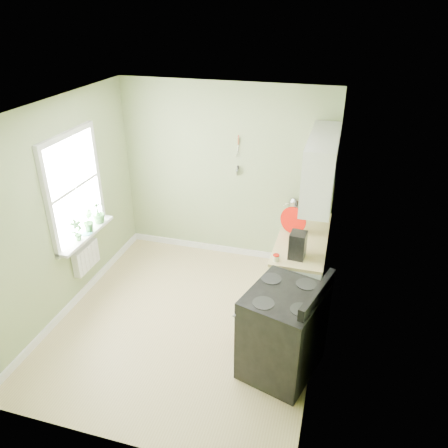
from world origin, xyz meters
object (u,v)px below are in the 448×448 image
(stand_mixer, at_px, (307,201))
(kettle, at_px, (293,205))
(coffee_maker, at_px, (297,246))
(stove, at_px, (283,332))

(stand_mixer, xyz_separation_m, kettle, (-0.19, -0.02, -0.07))
(stand_mixer, bearing_deg, kettle, -174.00)
(stand_mixer, bearing_deg, coffee_maker, -88.54)
(stove, distance_m, kettle, 2.25)
(stove, relative_size, coffee_maker, 3.50)
(stove, bearing_deg, kettle, 95.98)
(kettle, bearing_deg, stand_mixer, 6.00)
(stove, relative_size, stand_mixer, 2.86)
(stand_mixer, distance_m, coffee_maker, 1.28)
(kettle, bearing_deg, coffee_maker, -79.90)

